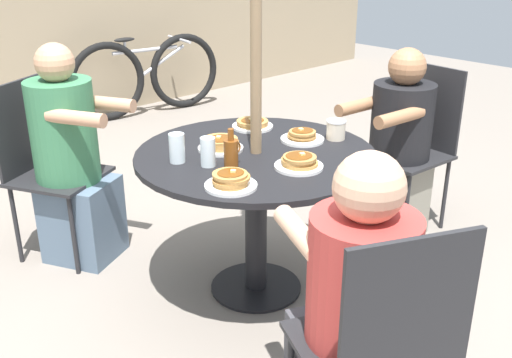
{
  "coord_description": "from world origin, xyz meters",
  "views": [
    {
      "loc": [
        -1.77,
        -1.86,
        1.67
      ],
      "look_at": [
        0.0,
        0.0,
        0.59
      ],
      "focal_mm": 42.0,
      "sensor_mm": 36.0,
      "label": 1
    }
  ],
  "objects_px": {
    "diner_east": "(354,322)",
    "pancake_plate_c": "(221,144)",
    "pancake_plate_a": "(302,136)",
    "patio_chair_north": "(43,160)",
    "pancake_plate_b": "(231,181)",
    "patio_chair_east": "(383,345)",
    "syrup_bottle": "(231,152)",
    "diner_south": "(396,152)",
    "bicycle": "(147,75)",
    "patio_table": "(256,178)",
    "drinking_glass_a": "(177,148)",
    "pancake_plate_d": "(299,162)",
    "pancake_plate_e": "(253,124)",
    "patio_chair_south": "(416,139)",
    "coffee_cup": "(336,130)",
    "drinking_glass_b": "(208,152)",
    "diner_north": "(72,165)"
  },
  "relations": [
    {
      "from": "diner_north",
      "to": "diner_east",
      "type": "distance_m",
      "value": 1.83
    },
    {
      "from": "patio_chair_north",
      "to": "drinking_glass_a",
      "type": "bearing_deg",
      "value": 76.02
    },
    {
      "from": "diner_east",
      "to": "pancake_plate_c",
      "type": "height_order",
      "value": "diner_east"
    },
    {
      "from": "patio_chair_east",
      "to": "patio_chair_south",
      "type": "distance_m",
      "value": 1.97
    },
    {
      "from": "coffee_cup",
      "to": "pancake_plate_d",
      "type": "bearing_deg",
      "value": -161.34
    },
    {
      "from": "diner_east",
      "to": "pancake_plate_b",
      "type": "relative_size",
      "value": 5.19
    },
    {
      "from": "pancake_plate_e",
      "to": "drinking_glass_a",
      "type": "height_order",
      "value": "drinking_glass_a"
    },
    {
      "from": "pancake_plate_b",
      "to": "pancake_plate_d",
      "type": "distance_m",
      "value": 0.36
    },
    {
      "from": "pancake_plate_c",
      "to": "drinking_glass_b",
      "type": "xyz_separation_m",
      "value": [
        -0.17,
        -0.12,
        0.04
      ]
    },
    {
      "from": "patio_chair_east",
      "to": "pancake_plate_b",
      "type": "relative_size",
      "value": 4.54
    },
    {
      "from": "coffee_cup",
      "to": "drinking_glass_a",
      "type": "relative_size",
      "value": 0.73
    },
    {
      "from": "patio_chair_south",
      "to": "pancake_plate_d",
      "type": "relative_size",
      "value": 4.54
    },
    {
      "from": "patio_table",
      "to": "syrup_bottle",
      "type": "bearing_deg",
      "value": -164.66
    },
    {
      "from": "pancake_plate_e",
      "to": "syrup_bottle",
      "type": "distance_m",
      "value": 0.55
    },
    {
      "from": "diner_east",
      "to": "pancake_plate_e",
      "type": "height_order",
      "value": "diner_east"
    },
    {
      "from": "pancake_plate_a",
      "to": "bicycle",
      "type": "xyz_separation_m",
      "value": [
        1.11,
        3.0,
        -0.37
      ]
    },
    {
      "from": "diner_east",
      "to": "patio_chair_south",
      "type": "height_order",
      "value": "diner_east"
    },
    {
      "from": "pancake_plate_a",
      "to": "drinking_glass_a",
      "type": "xyz_separation_m",
      "value": [
        -0.61,
        0.18,
        0.04
      ]
    },
    {
      "from": "diner_north",
      "to": "pancake_plate_c",
      "type": "bearing_deg",
      "value": 88.83
    },
    {
      "from": "diner_east",
      "to": "pancake_plate_a",
      "type": "xyz_separation_m",
      "value": [
        0.71,
        0.89,
        0.25
      ]
    },
    {
      "from": "patio_chair_south",
      "to": "patio_table",
      "type": "bearing_deg",
      "value": 90.0
    },
    {
      "from": "pancake_plate_c",
      "to": "drinking_glass_b",
      "type": "distance_m",
      "value": 0.21
    },
    {
      "from": "pancake_plate_e",
      "to": "drinking_glass_a",
      "type": "xyz_separation_m",
      "value": [
        -0.57,
        -0.13,
        0.05
      ]
    },
    {
      "from": "patio_chair_east",
      "to": "syrup_bottle",
      "type": "bearing_deg",
      "value": 98.26
    },
    {
      "from": "patio_table",
      "to": "pancake_plate_e",
      "type": "relative_size",
      "value": 5.29
    },
    {
      "from": "diner_east",
      "to": "pancake_plate_d",
      "type": "height_order",
      "value": "diner_east"
    },
    {
      "from": "pancake_plate_a",
      "to": "pancake_plate_d",
      "type": "relative_size",
      "value": 1.0
    },
    {
      "from": "patio_chair_east",
      "to": "diner_east",
      "type": "xyz_separation_m",
      "value": [
        0.08,
        0.16,
        -0.04
      ]
    },
    {
      "from": "patio_table",
      "to": "bicycle",
      "type": "distance_m",
      "value": 3.28
    },
    {
      "from": "patio_chair_east",
      "to": "patio_table",
      "type": "bearing_deg",
      "value": 90.0
    },
    {
      "from": "patio_table",
      "to": "drinking_glass_a",
      "type": "distance_m",
      "value": 0.41
    },
    {
      "from": "drinking_glass_b",
      "to": "patio_chair_north",
      "type": "bearing_deg",
      "value": 105.07
    },
    {
      "from": "diner_south",
      "to": "coffee_cup",
      "type": "relative_size",
      "value": 11.47
    },
    {
      "from": "diner_south",
      "to": "bicycle",
      "type": "bearing_deg",
      "value": -1.78
    },
    {
      "from": "patio_chair_north",
      "to": "patio_chair_east",
      "type": "relative_size",
      "value": 1.0
    },
    {
      "from": "diner_south",
      "to": "bicycle",
      "type": "distance_m",
      "value": 3.09
    },
    {
      "from": "pancake_plate_d",
      "to": "pancake_plate_e",
      "type": "height_order",
      "value": "pancake_plate_d"
    },
    {
      "from": "patio_chair_south",
      "to": "pancake_plate_a",
      "type": "xyz_separation_m",
      "value": [
        -0.92,
        0.07,
        0.21
      ]
    },
    {
      "from": "diner_north",
      "to": "drinking_glass_a",
      "type": "relative_size",
      "value": 9.01
    },
    {
      "from": "pancake_plate_a",
      "to": "pancake_plate_d",
      "type": "height_order",
      "value": "pancake_plate_d"
    },
    {
      "from": "pancake_plate_c",
      "to": "drinking_glass_a",
      "type": "height_order",
      "value": "drinking_glass_a"
    },
    {
      "from": "patio_chair_south",
      "to": "pancake_plate_e",
      "type": "xyz_separation_m",
      "value": [
        -0.95,
        0.39,
        0.2
      ]
    },
    {
      "from": "bicycle",
      "to": "diner_south",
      "type": "bearing_deg",
      "value": -87.74
    },
    {
      "from": "pancake_plate_c",
      "to": "syrup_bottle",
      "type": "bearing_deg",
      "value": -118.7
    },
    {
      "from": "patio_chair_east",
      "to": "diner_south",
      "type": "xyz_separation_m",
      "value": [
        1.53,
        0.99,
        -0.05
      ]
    },
    {
      "from": "patio_table",
      "to": "pancake_plate_b",
      "type": "distance_m",
      "value": 0.44
    },
    {
      "from": "diner_south",
      "to": "bicycle",
      "type": "relative_size",
      "value": 0.71
    },
    {
      "from": "patio_chair_north",
      "to": "pancake_plate_b",
      "type": "bearing_deg",
      "value": 71.56
    },
    {
      "from": "patio_chair_north",
      "to": "coffee_cup",
      "type": "height_order",
      "value": "patio_chair_north"
    },
    {
      "from": "diner_south",
      "to": "pancake_plate_b",
      "type": "distance_m",
      "value": 1.39
    }
  ]
}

